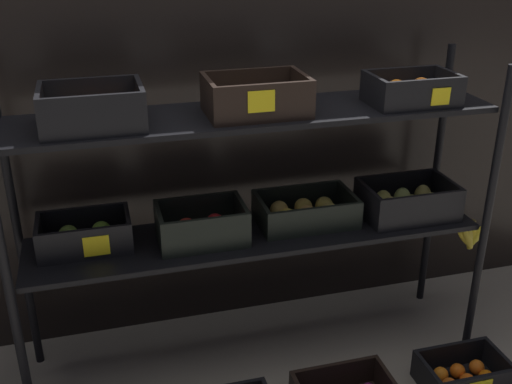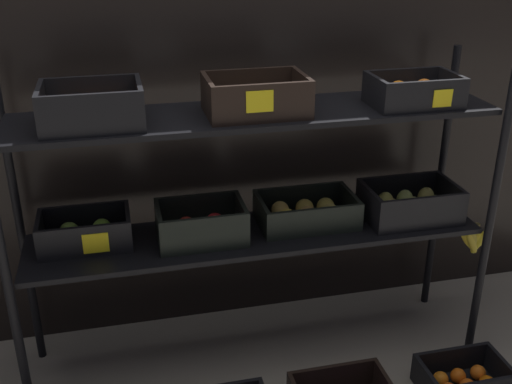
# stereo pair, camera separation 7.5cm
# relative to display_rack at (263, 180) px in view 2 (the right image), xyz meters

# --- Properties ---
(ground_plane) EXTENTS (10.00, 10.00, 0.00)m
(ground_plane) POSITION_rel_display_rack_xyz_m (-0.03, 0.01, -0.80)
(ground_plane) COLOR gray
(storefront_wall) EXTENTS (4.15, 0.12, 1.96)m
(storefront_wall) POSITION_rel_display_rack_xyz_m (-0.03, 0.40, 0.18)
(storefront_wall) COLOR black
(storefront_wall) RESTS_ON ground_plane
(display_rack) EXTENTS (1.89, 0.42, 1.21)m
(display_rack) POSITION_rel_display_rack_xyz_m (0.00, 0.00, 0.00)
(display_rack) COLOR black
(display_rack) RESTS_ON ground_plane
(crate_ground_tangerine) EXTENTS (0.33, 0.22, 0.12)m
(crate_ground_tangerine) POSITION_rel_display_rack_xyz_m (0.70, -0.39, -0.75)
(crate_ground_tangerine) COLOR black
(crate_ground_tangerine) RESTS_ON ground_plane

